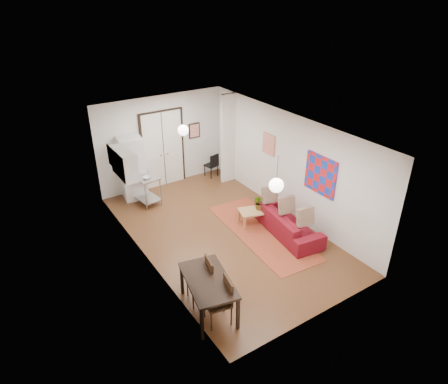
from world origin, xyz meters
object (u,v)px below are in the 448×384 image
dining_table (208,283)px  black_side_chair (210,162)px  sofa (288,223)px  kitchen_counter (143,184)px  dining_chair_far (215,296)px  fridge (132,168)px  dining_chair_near (197,276)px  coffee_table (256,212)px

dining_table → black_side_chair: (3.32, 5.43, -0.23)m
sofa → black_side_chair: bearing=6.1°
kitchen_counter → dining_chair_far: bearing=-105.9°
fridge → dining_table: bearing=-88.2°
fridge → dining_chair_far: 5.65m
kitchen_counter → dining_chair_near: 4.54m
dining_chair_far → dining_chair_near: bearing=-168.4°
sofa → dining_chair_near: dining_chair_near is taller
dining_table → dining_chair_near: 0.47m
dining_table → dining_chair_far: (0.00, -0.25, -0.13)m
fridge → dining_chair_far: (-0.58, -5.61, -0.39)m
kitchen_counter → fridge: (-0.13, 0.42, 0.40)m
fridge → black_side_chair: fridge is taller
fridge → dining_chair_near: (-0.58, -4.91, -0.39)m
dining_table → dining_chair_far: dining_chair_far is taller
sofa → kitchen_counter: bearing=41.9°
dining_chair_far → coffee_table: bearing=142.0°
sofa → fridge: 4.88m
dining_table → dining_chair_near: (0.00, 0.45, -0.13)m
coffee_table → dining_table: (-2.78, -2.11, 0.34)m
coffee_table → sofa: bearing=-64.9°
sofa → kitchen_counter: (-2.46, 3.67, 0.25)m
coffee_table → dining_chair_near: dining_chair_near is taller
kitchen_counter → dining_table: kitchen_counter is taller
coffee_table → fridge: bearing=124.1°
kitchen_counter → dining_table: (-0.72, -4.93, 0.14)m
sofa → coffee_table: (-0.40, 0.85, 0.04)m
fridge → black_side_chair: bearing=9.6°
black_side_chair → kitchen_counter: bearing=-2.1°
sofa → dining_chair_far: bearing=123.5°
black_side_chair → dining_chair_near: bearing=43.4°
kitchen_counter → dining_table: 4.98m
kitchen_counter → sofa: bearing=-64.1°
sofa → coffee_table: sofa is taller
sofa → fridge: size_ratio=1.13×
dining_chair_near → black_side_chair: bearing=158.0°
coffee_table → kitchen_counter: bearing=126.2°
dining_chair_near → black_side_chair: size_ratio=1.19×
dining_chair_near → dining_chair_far: 0.70m
sofa → coffee_table: bearing=33.1°
dining_table → kitchen_counter: bearing=81.7°
kitchen_counter → fridge: 0.59m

